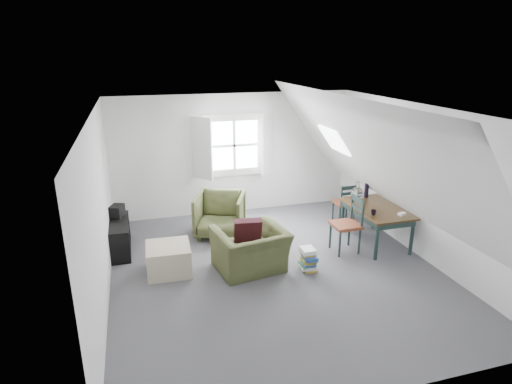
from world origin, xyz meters
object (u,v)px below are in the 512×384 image
object	(u,v)px
dining_chair_far	(345,202)
dining_chair_near	(348,224)
magazine_stack	(308,259)
dining_table	(376,212)
armchair_near	(250,270)
armchair_far	(221,235)
ottoman	(169,259)
media_shelf	(119,239)

from	to	relation	value
dining_chair_far	dining_chair_near	world-z (taller)	dining_chair_near
magazine_stack	dining_table	bearing A→B (deg)	21.67
armchair_near	armchair_far	bearing A→B (deg)	-92.32
ottoman	magazine_stack	bearing A→B (deg)	-14.57
armchair_near	dining_table	distance (m)	2.51
armchair_near	magazine_stack	xyz separation A→B (m)	(0.88, -0.26, 0.18)
dining_chair_far	media_shelf	bearing A→B (deg)	-5.60
armchair_near	ottoman	xyz separation A→B (m)	(-1.24, 0.29, 0.22)
dining_chair_near	media_shelf	distance (m)	3.92
dining_table	dining_chair_far	world-z (taller)	dining_chair_far
armchair_far	media_shelf	size ratio (longest dim) A/B	0.83
dining_chair_far	magazine_stack	bearing A→B (deg)	40.67
dining_chair_far	dining_chair_near	size ratio (longest dim) A/B	0.84
ottoman	dining_table	bearing A→B (deg)	0.96
armchair_far	dining_table	world-z (taller)	dining_table
dining_table	media_shelf	distance (m)	4.51
ottoman	dining_table	distance (m)	3.68
armchair_near	ottoman	size ratio (longest dim) A/B	1.59
armchair_far	armchair_near	bearing A→B (deg)	-61.12
magazine_stack	media_shelf	bearing A→B (deg)	152.51
armchair_far	dining_chair_far	bearing A→B (deg)	20.05
ottoman	magazine_stack	world-z (taller)	ottoman
ottoman	dining_table	xyz separation A→B (m)	(3.66, 0.06, 0.36)
armchair_far	dining_chair_near	bearing A→B (deg)	-11.00
armchair_far	dining_table	bearing A→B (deg)	-1.24
ottoman	dining_chair_far	xyz separation A→B (m)	(3.58, 1.09, 0.20)
ottoman	dining_table	world-z (taller)	dining_table
armchair_near	dining_chair_far	size ratio (longest dim) A/B	1.30
armchair_far	dining_chair_near	distance (m)	2.39
armchair_near	dining_table	size ratio (longest dim) A/B	0.78
magazine_stack	armchair_near	bearing A→B (deg)	163.74
armchair_near	magazine_stack	bearing A→B (deg)	154.37
media_shelf	magazine_stack	size ratio (longest dim) A/B	2.93
armchair_far	dining_chair_far	xyz separation A→B (m)	(2.52, -0.08, 0.42)
armchair_far	dining_chair_near	world-z (taller)	dining_chair_near
armchair_near	media_shelf	xyz separation A→B (m)	(-1.99, 1.24, 0.25)
dining_table	dining_chair_far	distance (m)	1.04
armchair_far	media_shelf	world-z (taller)	media_shelf
armchair_far	magazine_stack	xyz separation A→B (m)	(1.06, -1.72, 0.18)
ottoman	media_shelf	distance (m)	1.20
dining_chair_far	dining_chair_near	distance (m)	1.32
armchair_near	ottoman	distance (m)	1.29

